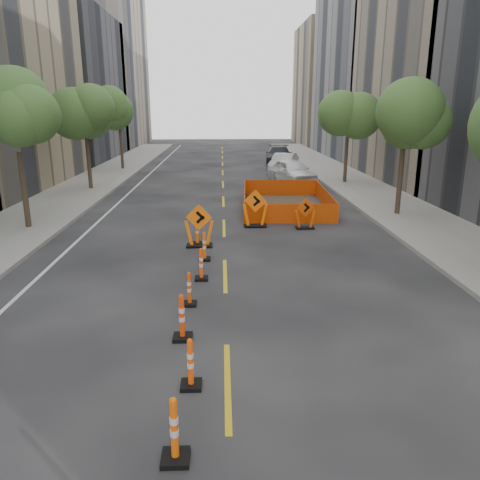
{
  "coord_description": "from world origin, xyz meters",
  "views": [
    {
      "loc": [
        -0.07,
        -9.84,
        5.08
      ],
      "look_at": [
        0.48,
        4.16,
        1.1
      ],
      "focal_mm": 35.0,
      "sensor_mm": 36.0,
      "label": 1
    }
  ],
  "objects_px": {
    "parked_car_far": "(279,155)",
    "parked_car_mid": "(284,163)",
    "channelizer_3": "(182,317)",
    "channelizer_4": "(189,289)",
    "chevron_sign_left": "(199,226)",
    "chevron_sign_center": "(255,208)",
    "chevron_sign_right": "(305,213)",
    "channelizer_6": "(204,246)",
    "channelizer_2": "(190,363)",
    "parked_car_near": "(292,171)",
    "channelizer_1": "(174,430)",
    "channelizer_7": "(197,231)",
    "channelizer_5": "(201,264)"
  },
  "relations": [
    {
      "from": "channelizer_6",
      "to": "chevron_sign_left",
      "type": "xyz_separation_m",
      "value": [
        -0.25,
        1.66,
        0.31
      ]
    },
    {
      "from": "channelizer_6",
      "to": "chevron_sign_left",
      "type": "relative_size",
      "value": 0.62
    },
    {
      "from": "chevron_sign_left",
      "to": "channelizer_2",
      "type": "bearing_deg",
      "value": -79.77
    },
    {
      "from": "channelizer_3",
      "to": "channelizer_4",
      "type": "xyz_separation_m",
      "value": [
        0.04,
        1.91,
        -0.08
      ]
    },
    {
      "from": "channelizer_2",
      "to": "parked_car_far",
      "type": "relative_size",
      "value": 0.18
    },
    {
      "from": "chevron_sign_right",
      "to": "channelizer_3",
      "type": "bearing_deg",
      "value": -132.92
    },
    {
      "from": "chevron_sign_left",
      "to": "chevron_sign_right",
      "type": "relative_size",
      "value": 1.21
    },
    {
      "from": "channelizer_5",
      "to": "parked_car_mid",
      "type": "relative_size",
      "value": 0.22
    },
    {
      "from": "chevron_sign_left",
      "to": "channelizer_4",
      "type": "bearing_deg",
      "value": -81.55
    },
    {
      "from": "channelizer_4",
      "to": "channelizer_6",
      "type": "bearing_deg",
      "value": 85.97
    },
    {
      "from": "channelizer_5",
      "to": "chevron_sign_right",
      "type": "xyz_separation_m",
      "value": [
        4.24,
        6.11,
        0.17
      ]
    },
    {
      "from": "chevron_sign_left",
      "to": "parked_car_far",
      "type": "bearing_deg",
      "value": 85.54
    },
    {
      "from": "parked_car_far",
      "to": "parked_car_mid",
      "type": "bearing_deg",
      "value": -87.38
    },
    {
      "from": "channelizer_7",
      "to": "chevron_sign_right",
      "type": "xyz_separation_m",
      "value": [
        4.55,
        2.29,
        0.12
      ]
    },
    {
      "from": "channelizer_2",
      "to": "parked_car_near",
      "type": "bearing_deg",
      "value": 77.38
    },
    {
      "from": "parked_car_far",
      "to": "parked_car_near",
      "type": "bearing_deg",
      "value": -86.58
    },
    {
      "from": "chevron_sign_right",
      "to": "parked_car_far",
      "type": "xyz_separation_m",
      "value": [
        1.68,
        23.77,
        0.15
      ]
    },
    {
      "from": "parked_car_near",
      "to": "chevron_sign_center",
      "type": "bearing_deg",
      "value": -123.35
    },
    {
      "from": "channelizer_2",
      "to": "channelizer_5",
      "type": "bearing_deg",
      "value": 90.37
    },
    {
      "from": "channelizer_1",
      "to": "chevron_sign_right",
      "type": "bearing_deg",
      "value": 72.53
    },
    {
      "from": "channelizer_1",
      "to": "parked_car_near",
      "type": "xyz_separation_m",
      "value": [
        5.59,
        26.36,
        0.29
      ]
    },
    {
      "from": "channelizer_4",
      "to": "parked_car_far",
      "type": "relative_size",
      "value": 0.16
    },
    {
      "from": "channelizer_6",
      "to": "channelizer_2",
      "type": "bearing_deg",
      "value": -89.96
    },
    {
      "from": "channelizer_7",
      "to": "channelizer_2",
      "type": "bearing_deg",
      "value": -87.93
    },
    {
      "from": "chevron_sign_left",
      "to": "channelizer_7",
      "type": "bearing_deg",
      "value": 119.31
    },
    {
      "from": "channelizer_3",
      "to": "chevron_sign_left",
      "type": "height_order",
      "value": "chevron_sign_left"
    },
    {
      "from": "chevron_sign_right",
      "to": "channelizer_7",
      "type": "bearing_deg",
      "value": -171.68
    },
    {
      "from": "channelizer_2",
      "to": "channelizer_5",
      "type": "height_order",
      "value": "channelizer_5"
    },
    {
      "from": "parked_car_mid",
      "to": "channelizer_3",
      "type": "bearing_deg",
      "value": -82.54
    },
    {
      "from": "channelizer_3",
      "to": "channelizer_4",
      "type": "height_order",
      "value": "channelizer_3"
    },
    {
      "from": "channelizer_4",
      "to": "channelizer_1",
      "type": "bearing_deg",
      "value": -88.41
    },
    {
      "from": "chevron_sign_right",
      "to": "parked_car_mid",
      "type": "bearing_deg",
      "value": 67.15
    },
    {
      "from": "channelizer_1",
      "to": "chevron_sign_left",
      "type": "relative_size",
      "value": 0.66
    },
    {
      "from": "chevron_sign_center",
      "to": "chevron_sign_right",
      "type": "distance_m",
      "value": 2.18
    },
    {
      "from": "channelizer_4",
      "to": "chevron_sign_center",
      "type": "distance_m",
      "value": 8.75
    },
    {
      "from": "channelizer_7",
      "to": "chevron_sign_right",
      "type": "bearing_deg",
      "value": 26.76
    },
    {
      "from": "channelizer_1",
      "to": "channelizer_3",
      "type": "distance_m",
      "value": 3.82
    },
    {
      "from": "channelizer_1",
      "to": "parked_car_mid",
      "type": "xyz_separation_m",
      "value": [
        5.71,
        31.72,
        0.23
      ]
    },
    {
      "from": "parked_car_mid",
      "to": "channelizer_4",
      "type": "bearing_deg",
      "value": -83.31
    },
    {
      "from": "channelizer_2",
      "to": "parked_car_far",
      "type": "height_order",
      "value": "parked_car_far"
    },
    {
      "from": "channelizer_3",
      "to": "chevron_sign_left",
      "type": "distance_m",
      "value": 7.39
    },
    {
      "from": "chevron_sign_right",
      "to": "parked_car_mid",
      "type": "height_order",
      "value": "parked_car_mid"
    },
    {
      "from": "channelizer_2",
      "to": "channelizer_7",
      "type": "height_order",
      "value": "channelizer_7"
    },
    {
      "from": "channelizer_5",
      "to": "channelizer_2",
      "type": "bearing_deg",
      "value": -89.63
    },
    {
      "from": "channelizer_7",
      "to": "channelizer_6",
      "type": "bearing_deg",
      "value": -79.94
    },
    {
      "from": "channelizer_1",
      "to": "chevron_sign_right",
      "type": "xyz_separation_m",
      "value": [
        4.32,
        13.73,
        0.14
      ]
    },
    {
      "from": "channelizer_4",
      "to": "channelizer_5",
      "type": "distance_m",
      "value": 1.92
    },
    {
      "from": "channelizer_4",
      "to": "channelizer_7",
      "type": "bearing_deg",
      "value": 90.7
    },
    {
      "from": "channelizer_1",
      "to": "channelizer_7",
      "type": "xyz_separation_m",
      "value": [
        -0.23,
        11.43,
        0.02
      ]
    },
    {
      "from": "channelizer_3",
      "to": "channelizer_5",
      "type": "bearing_deg",
      "value": 85.89
    }
  ]
}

